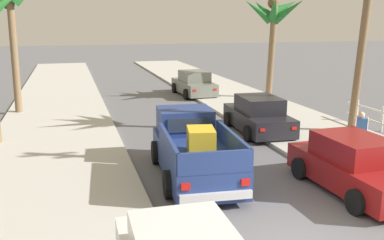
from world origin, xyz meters
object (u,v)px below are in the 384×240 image
Objects in this scene: pedestrian at (360,131)px; pickup_truck at (193,150)px; car_right_near at (354,166)px; car_left_near at (194,84)px; car_left_mid at (258,116)px; palm_tree_left_mid at (274,16)px.

pickup_truck is at bearing -177.96° from pedestrian.
pedestrian is at bearing 2.04° from pickup_truck.
pickup_truck reaches higher than car_right_near.
car_right_near is (3.91, -2.42, -0.08)m from pickup_truck.
car_left_mid is (0.01, -9.75, 0.00)m from car_left_near.
car_right_near and car_left_mid have the same top height.
palm_tree_left_mid is 3.75× the size of pedestrian.
car_left_mid is at bearing 88.63° from car_right_near.
car_right_near is 0.72× the size of palm_tree_left_mid.
pickup_truck is 3.36× the size of pedestrian.
car_left_mid is (4.07, 4.30, -0.08)m from pickup_truck.
car_left_near is 16.47m from car_right_near.
car_right_near is at bearing -90.51° from car_left_near.
car_right_near is 14.93m from palm_tree_left_mid.
palm_tree_left_mid is at bearing 54.70° from pickup_truck.
pedestrian is (1.97, -13.84, 0.20)m from car_left_near.
pickup_truck reaches higher than car_left_near.
pickup_truck is 6.03m from pedestrian.
pickup_truck is at bearing 148.28° from car_right_near.
car_left_near is at bearing 98.09° from pedestrian.
car_right_near is 0.99× the size of car_left_mid.
palm_tree_left_mid reaches higher than car_left_mid.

